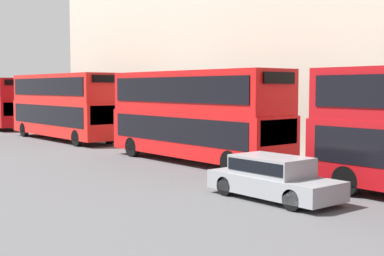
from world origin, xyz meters
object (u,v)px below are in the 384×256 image
(pedestrian, at_px, (155,134))
(bus_third_in_queue, at_px, (64,104))
(car_hatchback, at_px, (273,177))
(bus_second_in_queue, at_px, (195,112))

(pedestrian, bearing_deg, bus_third_in_queue, 107.04)
(car_hatchback, distance_m, pedestrian, 15.57)
(car_hatchback, bearing_deg, bus_second_in_queue, 67.02)
(bus_third_in_queue, bearing_deg, car_hatchback, -98.81)
(bus_second_in_queue, distance_m, car_hatchback, 8.86)
(bus_third_in_queue, xyz_separation_m, car_hatchback, (-3.40, -21.94, -1.71))
(bus_second_in_queue, distance_m, pedestrian, 7.05)
(bus_second_in_queue, bearing_deg, bus_third_in_queue, 90.00)
(bus_third_in_queue, bearing_deg, pedestrian, -72.96)
(bus_second_in_queue, xyz_separation_m, pedestrian, (2.28, 6.47, -1.61))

